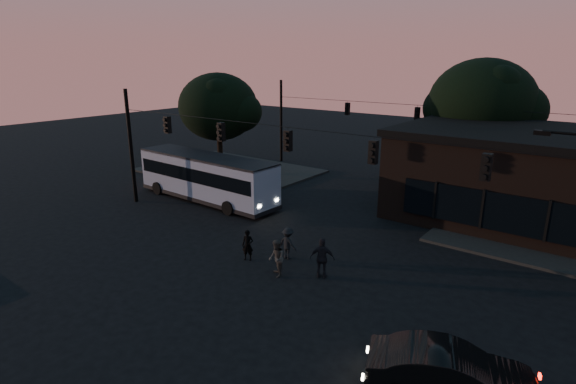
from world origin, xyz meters
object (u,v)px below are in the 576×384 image
Objects in this scene: pedestrian_b at (276,258)px; pedestrian_c at (322,258)px; bus at (206,175)px; car at (451,374)px; pedestrian_a at (248,245)px; building at (535,177)px; pedestrian_d at (288,243)px.

pedestrian_c is at bearing 75.46° from pedestrian_b.
bus reaches higher than pedestrian_c.
car is 3.09× the size of pedestrian_a.
bus is 7.35× the size of pedestrian_a.
car is at bearing 24.20° from pedestrian_b.
pedestrian_c is at bearing 38.55° from car.
bus is 10.24m from pedestrian_a.
bus is 2.38× the size of car.
pedestrian_a is (-9.69, -14.25, -1.95)m from building.
building is 14.94m from pedestrian_c.
car is 2.53× the size of pedestrian_c.
building is 9.09× the size of pedestrian_b.
pedestrian_d is at bearing -20.97° from bus.
pedestrian_b is at bearing -117.13° from building.
building is 16.65m from pedestrian_b.
building reaches higher than bus.
bus is at bearing 123.26° from pedestrian_a.
pedestrian_c reaches higher than pedestrian_d.
pedestrian_c is (3.84, 0.62, 0.17)m from pedestrian_a.
pedestrian_a is at bearing -16.87° from pedestrian_c.
bus is 21.29m from car.
pedestrian_b is at bearing -37.30° from pedestrian_a.
pedestrian_c is (1.70, 1.10, 0.08)m from pedestrian_b.
pedestrian_b is at bearing 117.26° from pedestrian_d.
bus is 13.39m from pedestrian_c.
building reaches higher than pedestrian_c.
bus reaches higher than pedestrian_a.
car is 11.25m from pedestrian_a.
pedestrian_a is 0.82× the size of pedestrian_c.
building is 1.38× the size of bus.
pedestrian_c is (12.48, -4.77, -0.83)m from bus.
building is 10.13× the size of pedestrian_a.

